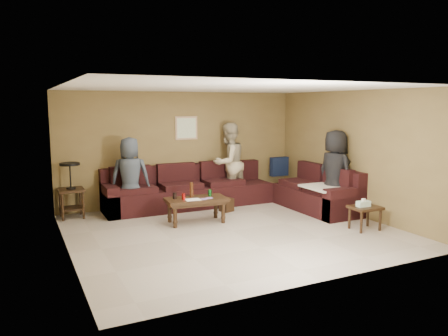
% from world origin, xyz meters
% --- Properties ---
extents(room, '(5.60, 5.50, 2.50)m').
position_xyz_m(room, '(0.00, 0.00, 1.66)').
color(room, '#B0A495').
rests_on(room, ground).
extents(sectional_sofa, '(4.65, 2.90, 0.97)m').
position_xyz_m(sectional_sofa, '(0.81, 1.52, 0.33)').
color(sectional_sofa, black).
rests_on(sectional_sofa, ground).
extents(coffee_table, '(1.18, 0.66, 0.76)m').
position_xyz_m(coffee_table, '(-0.37, 0.79, 0.40)').
color(coffee_table, black).
rests_on(coffee_table, ground).
extents(end_table_left, '(0.49, 0.49, 1.10)m').
position_xyz_m(end_table_left, '(-2.44, 2.19, 0.57)').
color(end_table_left, black).
rests_on(end_table_left, ground).
extents(side_table_right, '(0.54, 0.45, 0.57)m').
position_xyz_m(side_table_right, '(2.16, -0.97, 0.37)').
color(side_table_right, black).
rests_on(side_table_right, ground).
extents(waste_bin, '(0.29, 0.29, 0.28)m').
position_xyz_m(waste_bin, '(0.54, 1.33, 0.14)').
color(waste_bin, black).
rests_on(waste_bin, ground).
extents(wall_art, '(0.52, 0.04, 0.52)m').
position_xyz_m(wall_art, '(0.10, 2.48, 1.70)').
color(wall_art, tan).
rests_on(wall_art, ground).
extents(person_left, '(0.90, 0.73, 1.59)m').
position_xyz_m(person_left, '(-1.33, 1.89, 0.79)').
color(person_left, '#333B47').
rests_on(person_left, ground).
extents(person_middle, '(1.07, 0.96, 1.82)m').
position_xyz_m(person_middle, '(0.97, 2.09, 0.91)').
color(person_middle, tan).
rests_on(person_middle, ground).
extents(person_right, '(0.64, 0.90, 1.72)m').
position_xyz_m(person_right, '(2.44, 0.21, 0.86)').
color(person_right, black).
rests_on(person_right, ground).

